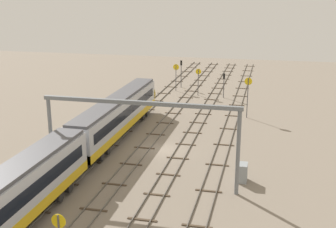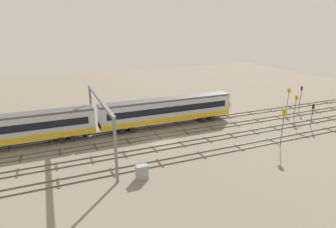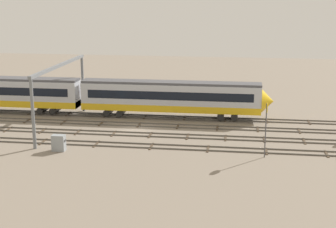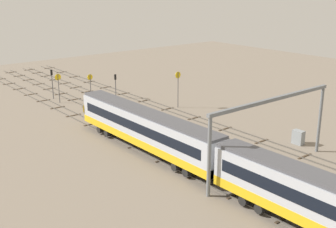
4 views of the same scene
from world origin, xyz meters
name	(u,v)px [view 1 (image 1 of 4)]	position (x,y,z in m)	size (l,w,h in m)	color
ground_plane	(163,150)	(0.00, 0.00, 0.00)	(141.06, 141.06, 0.00)	gray
track_near_foreground	(221,154)	(0.00, -6.56, 0.07)	(125.06, 2.40, 0.16)	#59544C
track_second_near	(182,151)	(0.00, -2.19, 0.07)	(125.06, 2.40, 0.16)	#59544C
track_middle	(144,148)	(0.00, 2.19, 0.07)	(125.06, 2.40, 0.16)	#59544C
track_with_train	(108,145)	(0.00, 6.56, 0.07)	(125.06, 2.40, 0.16)	#59544C
train	(2,208)	(-20.72, 6.56, 2.66)	(75.20, 3.24, 4.80)	#B7BCC6
overhead_gantry	(139,122)	(-9.32, -0.16, 6.10)	(0.40, 18.32, 8.02)	slate
speed_sign_mid_trackside	(198,78)	(27.17, 0.50, 3.07)	(0.14, 0.96, 4.64)	#4C4C51
speed_sign_far_trackside	(248,91)	(15.35, -8.48, 3.82)	(0.14, 1.05, 5.77)	#4C4C51
speed_sign_distant_end	(176,73)	(29.75, 4.95, 3.27)	(0.14, 1.05, 4.85)	#4C4C51
signal_light_trackside_approach	(181,70)	(32.86, 4.64, 3.27)	(0.31, 0.32, 5.05)	#4C4C51
signal_light_trackside_departure	(224,82)	(26.53, -3.95, 2.74)	(0.31, 0.32, 4.15)	#4C4C51
relay_cabinet	(243,173)	(-6.47, -9.37, 0.88)	(1.41, 0.85, 1.75)	gray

